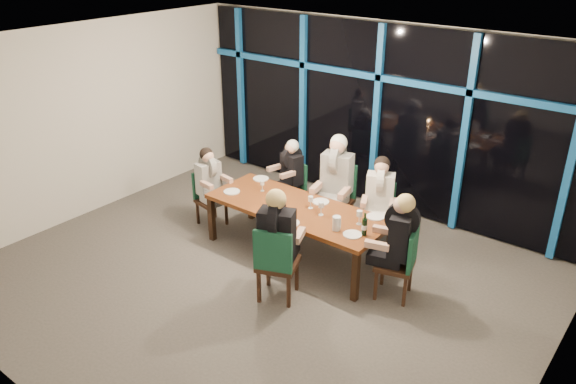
# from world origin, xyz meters

# --- Properties ---
(room) EXTENTS (7.04, 7.00, 3.02)m
(room) POSITION_xyz_m (0.00, 0.00, 2.02)
(room) COLOR #5D5852
(room) RESTS_ON ground
(window_wall) EXTENTS (6.86, 0.43, 2.94)m
(window_wall) POSITION_xyz_m (0.01, 2.93, 1.55)
(window_wall) COLOR black
(window_wall) RESTS_ON ground
(dining_table) EXTENTS (2.60, 1.00, 0.75)m
(dining_table) POSITION_xyz_m (0.00, 0.80, 0.68)
(dining_table) COLOR brown
(dining_table) RESTS_ON ground
(chair_far_left) EXTENTS (0.49, 0.49, 0.85)m
(chair_far_left) POSITION_xyz_m (-0.85, 1.84, 0.48)
(chair_far_left) COLOR #311B10
(chair_far_left) RESTS_ON ground
(chair_far_mid) EXTENTS (0.58, 0.58, 1.06)m
(chair_far_mid) POSITION_xyz_m (0.04, 1.76, 0.59)
(chair_far_mid) COLOR #311B10
(chair_far_mid) RESTS_ON ground
(chair_far_right) EXTENTS (0.58, 0.58, 0.94)m
(chair_far_right) POSITION_xyz_m (0.74, 1.78, 0.52)
(chair_far_right) COLOR #311B10
(chair_far_right) RESTS_ON ground
(chair_end_left) EXTENTS (0.47, 0.47, 0.86)m
(chair_end_left) POSITION_xyz_m (-1.67, 0.72, 0.48)
(chair_end_left) COLOR #311B10
(chair_end_left) RESTS_ON ground
(chair_end_right) EXTENTS (0.55, 0.55, 0.97)m
(chair_end_right) POSITION_xyz_m (1.65, 0.77, 0.54)
(chair_end_right) COLOR #311B10
(chair_end_right) RESTS_ON ground
(chair_near_mid) EXTENTS (0.62, 0.62, 1.03)m
(chair_near_mid) POSITION_xyz_m (0.47, -0.24, 0.57)
(chair_near_mid) COLOR #311B10
(chair_near_mid) RESTS_ON ground
(diner_far_left) EXTENTS (0.49, 0.58, 0.83)m
(diner_far_left) POSITION_xyz_m (-0.87, 1.77, 0.82)
(diner_far_left) COLOR black
(diner_far_left) RESTS_ON ground
(diner_far_mid) EXTENTS (0.58, 0.71, 1.03)m
(diner_far_mid) POSITION_xyz_m (0.06, 1.67, 1.01)
(diner_far_mid) COLOR black
(diner_far_mid) RESTS_ON ground
(diner_far_right) EXTENTS (0.59, 0.65, 0.92)m
(diner_far_right) POSITION_xyz_m (0.78, 1.71, 0.90)
(diner_far_right) COLOR white
(diner_far_right) RESTS_ON ground
(diner_end_left) EXTENTS (0.57, 0.47, 0.84)m
(diner_end_left) POSITION_xyz_m (-1.60, 0.71, 0.83)
(diner_end_left) COLOR black
(diner_end_left) RESTS_ON ground
(diner_end_right) EXTENTS (0.66, 0.56, 0.94)m
(diner_end_right) POSITION_xyz_m (1.57, 0.75, 0.93)
(diner_end_right) COLOR black
(diner_end_right) RESTS_ON ground
(diner_near_mid) EXTENTS (0.63, 0.70, 1.00)m
(diner_near_mid) POSITION_xyz_m (0.43, -0.16, 0.98)
(diner_near_mid) COLOR black
(diner_near_mid) RESTS_ON ground
(plate_far_left) EXTENTS (0.24, 0.24, 0.01)m
(plate_far_left) POSITION_xyz_m (-1.01, 1.22, 0.76)
(plate_far_left) COLOR white
(plate_far_left) RESTS_ON dining_table
(plate_far_mid) EXTENTS (0.24, 0.24, 0.01)m
(plate_far_mid) POSITION_xyz_m (0.18, 1.12, 0.76)
(plate_far_mid) COLOR white
(plate_far_mid) RESTS_ON dining_table
(plate_far_right) EXTENTS (0.24, 0.24, 0.01)m
(plate_far_right) POSITION_xyz_m (1.01, 1.20, 0.76)
(plate_far_right) COLOR white
(plate_far_right) RESTS_ON dining_table
(plate_end_left) EXTENTS (0.24, 0.24, 0.01)m
(plate_end_left) POSITION_xyz_m (-1.04, 0.60, 0.76)
(plate_end_left) COLOR white
(plate_end_left) RESTS_ON dining_table
(plate_end_right) EXTENTS (0.24, 0.24, 0.01)m
(plate_end_right) POSITION_xyz_m (1.02, 0.60, 0.76)
(plate_end_right) COLOR white
(plate_end_right) RESTS_ON dining_table
(plate_near_mid) EXTENTS (0.24, 0.24, 0.01)m
(plate_near_mid) POSITION_xyz_m (0.22, 0.36, 0.76)
(plate_near_mid) COLOR white
(plate_near_mid) RESTS_ON dining_table
(wine_bottle) EXTENTS (0.07, 0.07, 0.30)m
(wine_bottle) POSITION_xyz_m (1.13, 0.69, 0.87)
(wine_bottle) COLOR black
(wine_bottle) RESTS_ON dining_table
(water_pitcher) EXTENTS (0.12, 0.10, 0.19)m
(water_pitcher) POSITION_xyz_m (0.79, 0.58, 0.85)
(water_pitcher) COLOR silver
(water_pitcher) RESTS_ON dining_table
(tea_light) EXTENTS (0.05, 0.05, 0.03)m
(tea_light) POSITION_xyz_m (-0.19, 0.48, 0.76)
(tea_light) COLOR #F59D49
(tea_light) RESTS_ON dining_table
(wine_glass_a) EXTENTS (0.06, 0.06, 0.17)m
(wine_glass_a) POSITION_xyz_m (-0.23, 0.73, 0.87)
(wine_glass_a) COLOR silver
(wine_glass_a) RESTS_ON dining_table
(wine_glass_b) EXTENTS (0.07, 0.07, 0.18)m
(wine_glass_b) POSITION_xyz_m (0.17, 0.88, 0.88)
(wine_glass_b) COLOR silver
(wine_glass_b) RESTS_ON dining_table
(wine_glass_c) EXTENTS (0.07, 0.07, 0.19)m
(wine_glass_c) POSITION_xyz_m (0.40, 0.80, 0.89)
(wine_glass_c) COLOR silver
(wine_glass_c) RESTS_ON dining_table
(wine_glass_d) EXTENTS (0.06, 0.06, 0.16)m
(wine_glass_d) POSITION_xyz_m (-0.72, 0.91, 0.87)
(wine_glass_d) COLOR silver
(wine_glass_d) RESTS_ON dining_table
(wine_glass_e) EXTENTS (0.07, 0.07, 0.19)m
(wine_glass_e) POSITION_xyz_m (0.94, 0.89, 0.89)
(wine_glass_e) COLOR silver
(wine_glass_e) RESTS_ON dining_table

